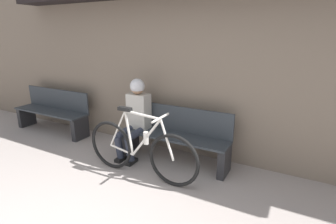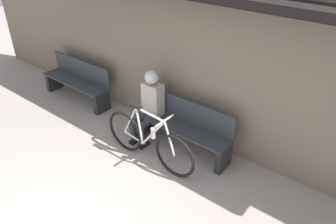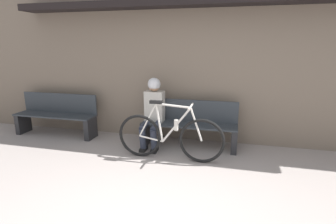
{
  "view_description": "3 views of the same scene",
  "coord_description": "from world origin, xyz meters",
  "px_view_note": "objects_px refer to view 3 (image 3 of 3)",
  "views": [
    {
      "loc": [
        1.67,
        -0.78,
        1.9
      ],
      "look_at": [
        0.11,
        2.1,
        0.92
      ],
      "focal_mm": 28.0,
      "sensor_mm": 36.0,
      "label": 1
    },
    {
      "loc": [
        2.57,
        -1.11,
        3.39
      ],
      "look_at": [
        -0.13,
        2.27,
        0.78
      ],
      "focal_mm": 35.0,
      "sensor_mm": 36.0,
      "label": 2
    },
    {
      "loc": [
        0.7,
        -1.95,
        1.81
      ],
      "look_at": [
        -0.29,
        2.08,
        0.74
      ],
      "focal_mm": 28.0,
      "sensor_mm": 36.0,
      "label": 3
    }
  ],
  "objects_px": {
    "person_seated": "(153,108)",
    "park_bench_far": "(57,116)",
    "park_bench_near": "(189,125)",
    "bicycle": "(170,136)"
  },
  "relations": [
    {
      "from": "park_bench_near",
      "to": "person_seated",
      "type": "distance_m",
      "value": 0.72
    },
    {
      "from": "person_seated",
      "to": "park_bench_far",
      "type": "bearing_deg",
      "value": 177.15
    },
    {
      "from": "park_bench_near",
      "to": "park_bench_far",
      "type": "distance_m",
      "value": 2.75
    },
    {
      "from": "person_seated",
      "to": "park_bench_far",
      "type": "xyz_separation_m",
      "value": [
        -2.11,
        0.11,
        -0.31
      ]
    },
    {
      "from": "bicycle",
      "to": "park_bench_far",
      "type": "xyz_separation_m",
      "value": [
        -2.55,
        0.64,
        0.01
      ]
    },
    {
      "from": "bicycle",
      "to": "person_seated",
      "type": "bearing_deg",
      "value": 129.29
    },
    {
      "from": "park_bench_near",
      "to": "park_bench_far",
      "type": "bearing_deg",
      "value": -180.0
    },
    {
      "from": "park_bench_far",
      "to": "person_seated",
      "type": "bearing_deg",
      "value": -2.85
    },
    {
      "from": "person_seated",
      "to": "bicycle",
      "type": "bearing_deg",
      "value": -50.71
    },
    {
      "from": "bicycle",
      "to": "person_seated",
      "type": "distance_m",
      "value": 0.76
    }
  ]
}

